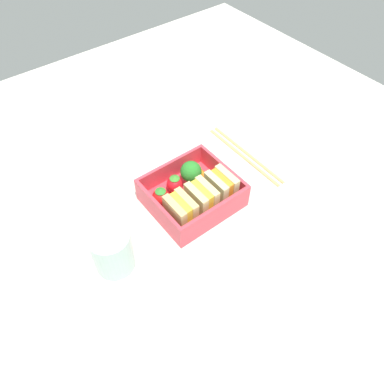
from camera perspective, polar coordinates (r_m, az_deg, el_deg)
name	(u,v)px	position (r cm, az deg, el deg)	size (l,w,h in cm)	color
ground_plane	(192,205)	(68.94, 0.00, -2.00)	(120.00, 120.00, 2.00)	beige
bento_tray	(192,200)	(67.70, 0.00, -1.16)	(15.10, 13.62, 1.20)	#D73B49
bento_rim	(192,190)	(65.77, 0.00, 0.24)	(15.10, 13.62, 3.84)	#D73B49
sandwich_left	(221,186)	(65.99, 4.46, 0.93)	(3.65, 5.32, 4.87)	#D2C48A
sandwich_center_left	(201,198)	(64.04, 1.46, -0.89)	(3.65, 5.32, 4.87)	#D9C47E
sandwich_center	(181,210)	(62.35, -1.73, -2.81)	(3.65, 5.32, 4.87)	tan
carrot_stick_far_left	(202,174)	(70.26, 1.58, 2.73)	(1.18, 1.18, 5.20)	orange
broccoli_floret	(191,172)	(67.26, -0.15, 3.09)	(3.89, 3.89, 5.05)	#82BC6E
strawberry_left	(175,184)	(67.26, -2.62, 1.27)	(3.05, 3.05, 3.65)	red
strawberry_far_left	(161,197)	(65.37, -4.75, -0.72)	(3.14, 3.14, 3.74)	red
chopstick_pair	(245,154)	(76.90, 8.13, 5.73)	(2.08, 20.16, 0.70)	tan
drinking_glass	(112,251)	(58.95, -12.06, -8.72)	(6.35, 6.35, 7.63)	silver
folded_napkin	(139,149)	(78.24, -8.06, 6.51)	(14.62, 9.93, 0.40)	silver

